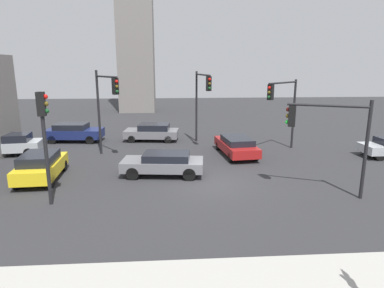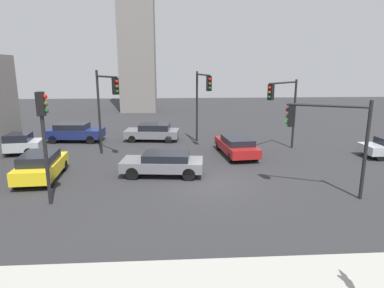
{
  "view_description": "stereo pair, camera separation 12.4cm",
  "coord_description": "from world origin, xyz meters",
  "px_view_note": "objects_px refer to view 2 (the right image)",
  "views": [
    {
      "loc": [
        -2.07,
        -16.45,
        6.03
      ],
      "look_at": [
        -0.68,
        3.74,
        1.26
      ],
      "focal_mm": 31.34,
      "sensor_mm": 36.0,
      "label": 1
    },
    {
      "loc": [
        -1.95,
        -16.46,
        6.03
      ],
      "look_at": [
        -0.68,
        3.74,
        1.26
      ],
      "focal_mm": 31.34,
      "sensor_mm": 36.0,
      "label": 2
    }
  ],
  "objects_px": {
    "traffic_light_4": "(326,128)",
    "traffic_light_0": "(202,93)",
    "car_1": "(41,165)",
    "car_5": "(236,145)",
    "traffic_light_2": "(283,101)",
    "car_3": "(75,132)",
    "car_6": "(11,144)",
    "traffic_light_3": "(43,127)",
    "car_0": "(163,163)",
    "car_4": "(153,132)",
    "traffic_light_1": "(106,98)"
  },
  "relations": [
    {
      "from": "car_4",
      "to": "car_6",
      "type": "relative_size",
      "value": 1.07
    },
    {
      "from": "traffic_light_2",
      "to": "car_3",
      "type": "distance_m",
      "value": 16.41
    },
    {
      "from": "traffic_light_4",
      "to": "car_6",
      "type": "xyz_separation_m",
      "value": [
        -18.08,
        8.34,
        -2.46
      ]
    },
    {
      "from": "traffic_light_3",
      "to": "car_0",
      "type": "bearing_deg",
      "value": 29.18
    },
    {
      "from": "traffic_light_3",
      "to": "car_3",
      "type": "height_order",
      "value": "traffic_light_3"
    },
    {
      "from": "traffic_light_3",
      "to": "car_6",
      "type": "distance_m",
      "value": 10.7
    },
    {
      "from": "car_4",
      "to": "car_6",
      "type": "bearing_deg",
      "value": 29.14
    },
    {
      "from": "traffic_light_0",
      "to": "car_0",
      "type": "distance_m",
      "value": 8.14
    },
    {
      "from": "car_0",
      "to": "car_5",
      "type": "relative_size",
      "value": 0.96
    },
    {
      "from": "traffic_light_2",
      "to": "car_6",
      "type": "relative_size",
      "value": 1.2
    },
    {
      "from": "traffic_light_4",
      "to": "traffic_light_0",
      "type": "bearing_deg",
      "value": -41.08
    },
    {
      "from": "traffic_light_4",
      "to": "car_0",
      "type": "distance_m",
      "value": 8.63
    },
    {
      "from": "car_4",
      "to": "car_6",
      "type": "height_order",
      "value": "car_6"
    },
    {
      "from": "car_3",
      "to": "traffic_light_2",
      "type": "bearing_deg",
      "value": -11.17
    },
    {
      "from": "traffic_light_3",
      "to": "traffic_light_0",
      "type": "bearing_deg",
      "value": 46.34
    },
    {
      "from": "car_1",
      "to": "car_4",
      "type": "distance_m",
      "value": 10.79
    },
    {
      "from": "car_5",
      "to": "car_6",
      "type": "height_order",
      "value": "car_6"
    },
    {
      "from": "traffic_light_1",
      "to": "traffic_light_4",
      "type": "bearing_deg",
      "value": 20.72
    },
    {
      "from": "car_6",
      "to": "car_4",
      "type": "bearing_deg",
      "value": -164.14
    },
    {
      "from": "traffic_light_2",
      "to": "car_5",
      "type": "bearing_deg",
      "value": -31.83
    },
    {
      "from": "traffic_light_2",
      "to": "traffic_light_4",
      "type": "bearing_deg",
      "value": 42.5
    },
    {
      "from": "car_0",
      "to": "car_6",
      "type": "xyz_separation_m",
      "value": [
        -10.51,
        5.06,
        0.05
      ]
    },
    {
      "from": "traffic_light_4",
      "to": "car_0",
      "type": "bearing_deg",
      "value": 0.43
    },
    {
      "from": "traffic_light_0",
      "to": "traffic_light_2",
      "type": "bearing_deg",
      "value": 57.76
    },
    {
      "from": "traffic_light_1",
      "to": "traffic_light_3",
      "type": "distance_m",
      "value": 7.83
    },
    {
      "from": "traffic_light_1",
      "to": "car_6",
      "type": "height_order",
      "value": "traffic_light_1"
    },
    {
      "from": "car_0",
      "to": "car_1",
      "type": "bearing_deg",
      "value": 8.73
    },
    {
      "from": "car_3",
      "to": "car_4",
      "type": "xyz_separation_m",
      "value": [
        6.3,
        -0.08,
        -0.06
      ]
    },
    {
      "from": "traffic_light_0",
      "to": "car_6",
      "type": "height_order",
      "value": "traffic_light_0"
    },
    {
      "from": "car_1",
      "to": "car_5",
      "type": "xyz_separation_m",
      "value": [
        11.46,
        4.25,
        -0.08
      ]
    },
    {
      "from": "traffic_light_1",
      "to": "car_6",
      "type": "bearing_deg",
      "value": -134.77
    },
    {
      "from": "traffic_light_0",
      "to": "traffic_light_1",
      "type": "relative_size",
      "value": 0.98
    },
    {
      "from": "car_1",
      "to": "car_5",
      "type": "relative_size",
      "value": 0.86
    },
    {
      "from": "traffic_light_4",
      "to": "car_3",
      "type": "height_order",
      "value": "traffic_light_4"
    },
    {
      "from": "traffic_light_2",
      "to": "car_4",
      "type": "relative_size",
      "value": 1.12
    },
    {
      "from": "traffic_light_0",
      "to": "car_5",
      "type": "xyz_separation_m",
      "value": [
        2.09,
        -2.93,
        -3.3
      ]
    },
    {
      "from": "car_4",
      "to": "car_5",
      "type": "xyz_separation_m",
      "value": [
        5.94,
        -5.02,
        -0.02
      ]
    },
    {
      "from": "traffic_light_4",
      "to": "car_5",
      "type": "distance_m",
      "value": 8.13
    },
    {
      "from": "traffic_light_1",
      "to": "traffic_light_4",
      "type": "relative_size",
      "value": 1.25
    },
    {
      "from": "traffic_light_2",
      "to": "traffic_light_4",
      "type": "xyz_separation_m",
      "value": [
        -0.61,
        -7.9,
        -0.44
      ]
    },
    {
      "from": "car_5",
      "to": "traffic_light_2",
      "type": "bearing_deg",
      "value": -84.8
    },
    {
      "from": "traffic_light_3",
      "to": "car_6",
      "type": "relative_size",
      "value": 1.18
    },
    {
      "from": "traffic_light_1",
      "to": "car_0",
      "type": "distance_m",
      "value": 6.36
    },
    {
      "from": "car_3",
      "to": "car_4",
      "type": "distance_m",
      "value": 6.3
    },
    {
      "from": "traffic_light_2",
      "to": "car_5",
      "type": "height_order",
      "value": "traffic_light_2"
    },
    {
      "from": "traffic_light_1",
      "to": "car_1",
      "type": "height_order",
      "value": "traffic_light_1"
    },
    {
      "from": "traffic_light_0",
      "to": "car_0",
      "type": "height_order",
      "value": "traffic_light_0"
    },
    {
      "from": "traffic_light_1",
      "to": "car_4",
      "type": "bearing_deg",
      "value": 115.54
    },
    {
      "from": "traffic_light_0",
      "to": "car_4",
      "type": "bearing_deg",
      "value": -127.72
    },
    {
      "from": "traffic_light_2",
      "to": "car_3",
      "type": "height_order",
      "value": "traffic_light_2"
    }
  ]
}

